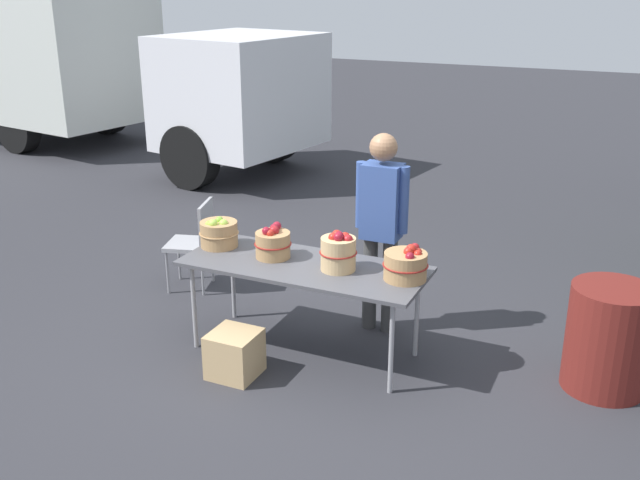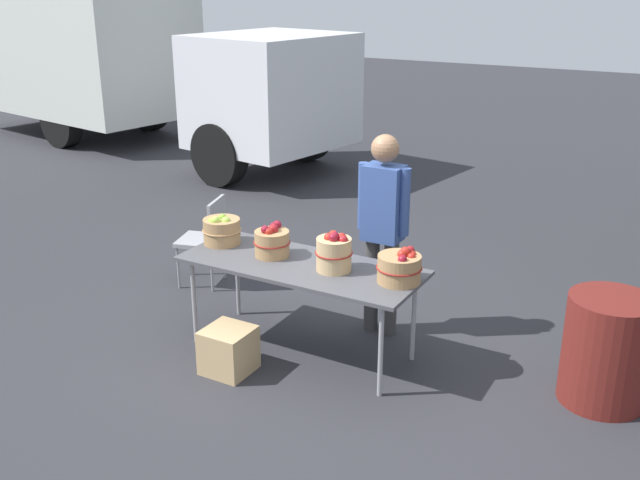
% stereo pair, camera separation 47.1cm
% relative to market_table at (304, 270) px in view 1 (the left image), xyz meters
% --- Properties ---
extents(ground_plane, '(40.00, 40.00, 0.00)m').
position_rel_market_table_xyz_m(ground_plane, '(0.00, 0.00, -0.71)').
color(ground_plane, '#2D2D33').
extents(market_table, '(1.90, 0.76, 0.75)m').
position_rel_market_table_xyz_m(market_table, '(0.00, 0.00, 0.00)').
color(market_table, '#4C4C51').
rests_on(market_table, ground).
extents(apple_basket_green_0, '(0.32, 0.32, 0.25)m').
position_rel_market_table_xyz_m(apple_basket_green_0, '(-0.80, 0.07, 0.16)').
color(apple_basket_green_0, '#A87F51').
rests_on(apple_basket_green_0, market_table).
extents(apple_basket_red_0, '(0.29, 0.29, 0.26)m').
position_rel_market_table_xyz_m(apple_basket_red_0, '(-0.29, 0.04, 0.16)').
color(apple_basket_red_0, '#A87F51').
rests_on(apple_basket_red_0, market_table).
extents(apple_basket_red_1, '(0.28, 0.28, 0.31)m').
position_rel_market_table_xyz_m(apple_basket_red_1, '(0.28, 0.01, 0.19)').
color(apple_basket_red_1, tan).
rests_on(apple_basket_red_1, market_table).
extents(apple_basket_red_2, '(0.34, 0.34, 0.26)m').
position_rel_market_table_xyz_m(apple_basket_red_2, '(0.80, 0.05, 0.16)').
color(apple_basket_red_2, '#A87F51').
rests_on(apple_basket_red_2, market_table).
extents(vendor_adult, '(0.45, 0.22, 1.69)m').
position_rel_market_table_xyz_m(vendor_adult, '(0.40, 0.62, 0.29)').
color(vendor_adult, '#3F3F3F').
rests_on(vendor_adult, ground).
extents(box_truck, '(7.95, 3.38, 2.75)m').
position_rel_market_table_xyz_m(box_truck, '(-6.77, 5.13, 0.78)').
color(box_truck, silver).
rests_on(box_truck, ground).
extents(folding_chair, '(0.50, 0.50, 0.86)m').
position_rel_market_table_xyz_m(folding_chair, '(-1.48, 0.72, -0.20)').
color(folding_chair, '#99999E').
rests_on(folding_chair, ground).
extents(trash_barrel, '(0.59, 0.59, 0.79)m').
position_rel_market_table_xyz_m(trash_barrel, '(2.22, 0.42, -0.31)').
color(trash_barrel, maroon).
rests_on(trash_barrel, ground).
extents(produce_crate, '(0.35, 0.35, 0.35)m').
position_rel_market_table_xyz_m(produce_crate, '(-0.32, -0.55, -0.53)').
color(produce_crate, tan).
rests_on(produce_crate, ground).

